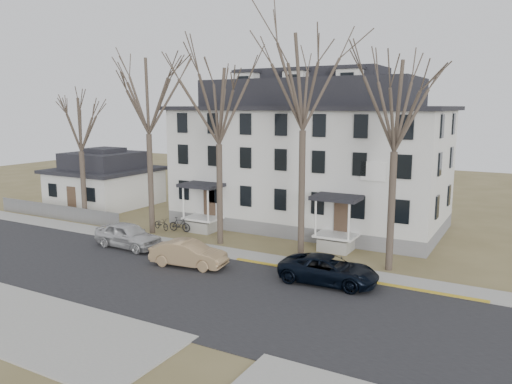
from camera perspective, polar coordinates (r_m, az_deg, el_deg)
The scene contains 17 objects.
ground at distance 24.02m, azimuth -6.98°, elevation -12.90°, with size 120.00×120.00×0.00m, color olive.
main_road at distance 25.54m, azimuth -4.28°, elevation -11.44°, with size 120.00×10.00×0.04m, color #27272A.
far_sidewalk at distance 30.43m, azimuth 1.99°, elevation -7.90°, with size 120.00×2.00×0.08m, color #A09F97.
yellow_curb at distance 27.81m, azimuth 10.47°, elevation -9.78°, with size 14.00×0.25×0.06m, color gold.
boarding_house at distance 39.07m, azimuth 6.10°, elevation 4.04°, with size 20.80×12.36×12.05m.
small_house at distance 49.31m, azimuth -16.84°, elevation 1.18°, with size 8.70×8.70×5.00m.
fence at distance 44.73m, azimuth -21.77°, elevation -2.87°, with size 14.00×0.06×1.20m, color gray.
tree_far_left at distance 36.74m, azimuth -12.32°, elevation 11.27°, with size 8.40×8.40×13.72m.
tree_mid_left at distance 33.09m, azimuth -4.31°, elevation 10.37°, with size 7.80×7.80×12.74m.
tree_center at distance 30.26m, azimuth 5.45°, elevation 13.23°, with size 9.00×9.00×14.70m.
tree_mid_right at distance 28.44m, azimuth 15.76°, elevation 10.16°, with size 7.80×7.80×12.74m.
tree_bungalow at distance 41.68m, azimuth -19.52°, elevation 7.67°, with size 6.60×6.60×10.78m.
car_silver at distance 33.98m, azimuth -14.41°, elevation -4.87°, with size 1.96×4.86×1.66m, color silver.
car_tan at distance 29.46m, azimuth -7.71°, elevation -7.07°, with size 1.58×4.52×1.49m, color #A2825A.
car_navy at distance 26.77m, azimuth 8.30°, elevation -8.86°, with size 2.40×5.21×1.45m, color black.
bicycle_left at distance 38.39m, azimuth -10.75°, elevation -3.66°, with size 0.59×1.68×0.88m, color black.
bicycle_right at distance 37.55m, azimuth -8.71°, elevation -3.75°, with size 0.50×1.78×1.07m, color black.
Camera 1 is at (13.19, -17.84, 9.20)m, focal length 35.00 mm.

